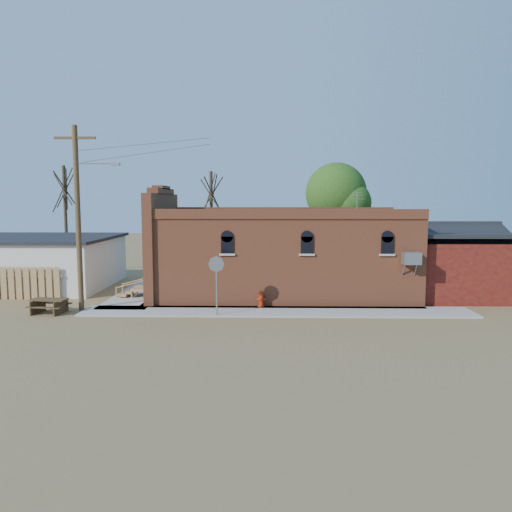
{
  "coord_description": "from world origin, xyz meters",
  "views": [
    {
      "loc": [
        0.97,
        -22.91,
        5.41
      ],
      "look_at": [
        0.41,
        4.18,
        2.4
      ],
      "focal_mm": 35.0,
      "sensor_mm": 36.0,
      "label": 1
    }
  ],
  "objects_px": {
    "utility_pole": "(79,214)",
    "picnic_table": "(49,304)",
    "trash_barrel": "(153,290)",
    "fire_hydrant": "(261,299)",
    "brick_bar": "(278,255)",
    "stop_sign": "(216,270)"
  },
  "relations": [
    {
      "from": "utility_pole",
      "to": "stop_sign",
      "type": "bearing_deg",
      "value": -10.01
    },
    {
      "from": "brick_bar",
      "to": "trash_barrel",
      "type": "distance_m",
      "value": 7.32
    },
    {
      "from": "picnic_table",
      "to": "trash_barrel",
      "type": "bearing_deg",
      "value": 47.03
    },
    {
      "from": "fire_hydrant",
      "to": "stop_sign",
      "type": "relative_size",
      "value": 0.29
    },
    {
      "from": "fire_hydrant",
      "to": "picnic_table",
      "type": "xyz_separation_m",
      "value": [
        -10.22,
        -1.3,
        -0.02
      ]
    },
    {
      "from": "utility_pole",
      "to": "fire_hydrant",
      "type": "height_order",
      "value": "utility_pole"
    },
    {
      "from": "utility_pole",
      "to": "picnic_table",
      "type": "xyz_separation_m",
      "value": [
        -1.36,
        -0.7,
        -4.31
      ]
    },
    {
      "from": "stop_sign",
      "to": "picnic_table",
      "type": "bearing_deg",
      "value": -163.47
    },
    {
      "from": "utility_pole",
      "to": "picnic_table",
      "type": "distance_m",
      "value": 4.57
    },
    {
      "from": "brick_bar",
      "to": "picnic_table",
      "type": "distance_m",
      "value": 12.35
    },
    {
      "from": "trash_barrel",
      "to": "picnic_table",
      "type": "distance_m",
      "value": 5.5
    },
    {
      "from": "utility_pole",
      "to": "stop_sign",
      "type": "distance_m",
      "value": 7.36
    },
    {
      "from": "brick_bar",
      "to": "trash_barrel",
      "type": "xyz_separation_m",
      "value": [
        -6.94,
        -1.44,
        -1.8
      ]
    },
    {
      "from": "utility_pole",
      "to": "stop_sign",
      "type": "xyz_separation_m",
      "value": [
        6.8,
        -1.2,
        -2.56
      ]
    },
    {
      "from": "fire_hydrant",
      "to": "trash_barrel",
      "type": "bearing_deg",
      "value": 176.74
    },
    {
      "from": "brick_bar",
      "to": "stop_sign",
      "type": "relative_size",
      "value": 5.9
    },
    {
      "from": "brick_bar",
      "to": "fire_hydrant",
      "type": "height_order",
      "value": "brick_bar"
    },
    {
      "from": "trash_barrel",
      "to": "picnic_table",
      "type": "xyz_separation_m",
      "value": [
        -4.2,
        -3.55,
        -0.08
      ]
    },
    {
      "from": "picnic_table",
      "to": "utility_pole",
      "type": "bearing_deg",
      "value": 34.11
    },
    {
      "from": "utility_pole",
      "to": "trash_barrel",
      "type": "xyz_separation_m",
      "value": [
        2.84,
        2.85,
        -4.23
      ]
    },
    {
      "from": "picnic_table",
      "to": "stop_sign",
      "type": "bearing_deg",
      "value": 3.29
    },
    {
      "from": "utility_pole",
      "to": "picnic_table",
      "type": "height_order",
      "value": "utility_pole"
    }
  ]
}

